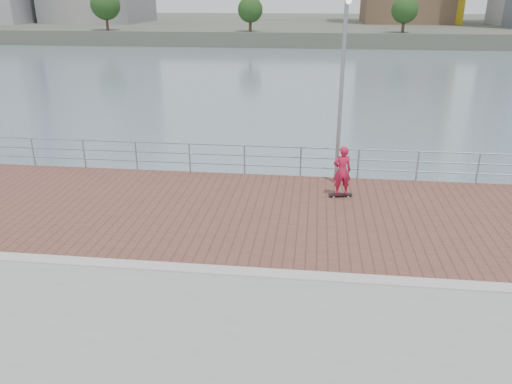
# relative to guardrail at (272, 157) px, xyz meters

# --- Properties ---
(water) EXTENTS (400.00, 400.00, 0.00)m
(water) POSITION_rel_guardrail_xyz_m (-0.00, -7.00, -2.69)
(water) COLOR slate
(water) RESTS_ON ground
(brick_lane) EXTENTS (40.00, 6.80, 0.02)m
(brick_lane) POSITION_rel_guardrail_xyz_m (-0.00, -3.40, -0.68)
(brick_lane) COLOR brown
(brick_lane) RESTS_ON seawall
(curb) EXTENTS (40.00, 0.40, 0.06)m
(curb) POSITION_rel_guardrail_xyz_m (-0.00, -7.00, -0.66)
(curb) COLOR #B7B5AD
(curb) RESTS_ON seawall
(far_shore) EXTENTS (320.00, 95.00, 2.50)m
(far_shore) POSITION_rel_guardrail_xyz_m (-0.00, 115.50, -1.44)
(far_shore) COLOR #4C5142
(far_shore) RESTS_ON ground
(guardrail) EXTENTS (39.06, 0.06, 1.13)m
(guardrail) POSITION_rel_guardrail_xyz_m (0.00, 0.00, 0.00)
(guardrail) COLOR #8C9EA8
(guardrail) RESTS_ON brick_lane
(street_lamp) EXTENTS (0.49, 1.43, 6.73)m
(street_lamp) POSITION_rel_guardrail_xyz_m (2.29, -0.99, 4.09)
(street_lamp) COLOR gray
(street_lamp) RESTS_ON brick_lane
(skateboard) EXTENTS (0.78, 0.34, 0.09)m
(skateboard) POSITION_rel_guardrail_xyz_m (2.41, -1.87, -0.60)
(skateboard) COLOR black
(skateboard) RESTS_ON brick_lane
(skateboarder) EXTENTS (0.66, 0.50, 1.63)m
(skateboarder) POSITION_rel_guardrail_xyz_m (2.41, -1.87, 0.23)
(skateboarder) COLOR #BF193E
(skateboarder) RESTS_ON skateboard
(shoreline_trees) EXTENTS (144.71, 5.01, 6.67)m
(shoreline_trees) POSITION_rel_guardrail_xyz_m (5.64, 70.00, 3.59)
(shoreline_trees) COLOR #473323
(shoreline_trees) RESTS_ON far_shore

